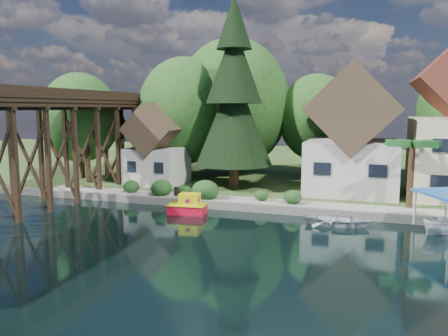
% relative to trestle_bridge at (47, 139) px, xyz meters
% --- Properties ---
extents(ground, '(140.00, 140.00, 0.00)m').
position_rel_trestle_bridge_xyz_m(ground, '(16.00, -5.17, -5.35)').
color(ground, black).
rests_on(ground, ground).
extents(bank, '(140.00, 52.00, 0.50)m').
position_rel_trestle_bridge_xyz_m(bank, '(16.00, 28.83, -5.10)').
color(bank, '#2E491D').
rests_on(bank, ground).
extents(seawall, '(60.00, 0.40, 0.62)m').
position_rel_trestle_bridge_xyz_m(seawall, '(20.00, 2.83, -5.04)').
color(seawall, slate).
rests_on(seawall, ground).
extents(promenade, '(50.00, 2.60, 0.06)m').
position_rel_trestle_bridge_xyz_m(promenade, '(22.00, 4.13, -4.82)').
color(promenade, gray).
rests_on(promenade, bank).
extents(trestle_bridge, '(4.12, 44.18, 9.30)m').
position_rel_trestle_bridge_xyz_m(trestle_bridge, '(0.00, 0.00, 0.00)').
color(trestle_bridge, black).
rests_on(trestle_bridge, ground).
extents(house_left, '(7.64, 8.64, 11.02)m').
position_rel_trestle_bridge_xyz_m(house_left, '(23.00, 10.83, -0.21)').
color(house_left, silver).
rests_on(house_left, bank).
extents(shed, '(5.09, 5.40, 7.85)m').
position_rel_trestle_bridge_xyz_m(shed, '(5.00, 9.33, -1.52)').
color(shed, silver).
rests_on(shed, bank).
extents(bg_trees, '(49.90, 13.30, 10.57)m').
position_rel_trestle_bridge_xyz_m(bg_trees, '(17.00, 16.08, 1.94)').
color(bg_trees, '#382314').
rests_on(bg_trees, bank).
extents(shrubs, '(15.76, 2.47, 1.70)m').
position_rel_trestle_bridge_xyz_m(shrubs, '(11.40, 4.09, -4.12)').
color(shrubs, '#163E16').
rests_on(shrubs, bank).
extents(conifer, '(7.01, 7.01, 17.26)m').
position_rel_trestle_bridge_xyz_m(conifer, '(12.65, 9.60, 3.46)').
color(conifer, '#382314').
rests_on(conifer, bank).
extents(palm_tree, '(3.87, 3.87, 5.29)m').
position_rel_trestle_bridge_xyz_m(palm_tree, '(27.34, 5.47, -0.23)').
color(palm_tree, '#382314').
rests_on(palm_tree, bank).
extents(tugboat, '(2.95, 1.81, 2.04)m').
position_rel_trestle_bridge_xyz_m(tugboat, '(11.79, 0.69, -4.74)').
color(tugboat, red).
rests_on(tugboat, ground).
extents(boat_white_a, '(4.48, 3.37, 0.88)m').
position_rel_trestle_bridge_xyz_m(boat_white_a, '(22.58, 1.00, -4.91)').
color(boat_white_a, silver).
rests_on(boat_white_a, ground).
extents(boat_canopy, '(4.32, 4.87, 2.61)m').
position_rel_trestle_bridge_xyz_m(boat_canopy, '(29.18, 0.74, -4.23)').
color(boat_canopy, white).
rests_on(boat_canopy, ground).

